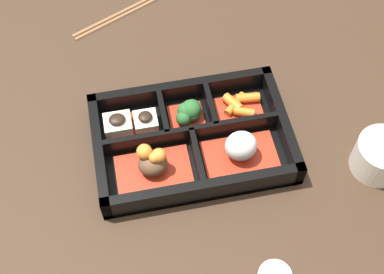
{
  "coord_description": "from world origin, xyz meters",
  "views": [
    {
      "loc": [
        0.08,
        0.42,
        0.69
      ],
      "look_at": [
        0.0,
        0.0,
        0.03
      ],
      "focal_mm": 50.0,
      "sensor_mm": 36.0,
      "label": 1
    }
  ],
  "objects": [
    {
      "name": "tea_cup",
      "position": [
        -0.26,
        0.09,
        0.03
      ],
      "size": [
        0.08,
        0.08,
        0.05
      ],
      "color": "beige",
      "rests_on": "ground_plane"
    },
    {
      "name": "bento_base",
      "position": [
        0.0,
        0.0,
        0.01
      ],
      "size": [
        0.29,
        0.19,
        0.01
      ],
      "color": "black",
      "rests_on": "ground_plane"
    },
    {
      "name": "bowl_stew",
      "position": [
        0.06,
        0.04,
        0.03
      ],
      "size": [
        0.11,
        0.07,
        0.05
      ],
      "color": "#B22D19",
      "rests_on": "bento_base"
    },
    {
      "name": "ground_plane",
      "position": [
        0.0,
        0.0,
        0.0
      ],
      "size": [
        3.0,
        3.0,
        0.0
      ],
      "primitive_type": "plane",
      "color": "#382619"
    },
    {
      "name": "chopsticks",
      "position": [
        0.07,
        -0.3,
        0.0
      ],
      "size": [
        0.19,
        0.1,
        0.01
      ],
      "color": "brown",
      "rests_on": "ground_plane"
    },
    {
      "name": "bowl_tofu",
      "position": [
        0.09,
        -0.04,
        0.02
      ],
      "size": [
        0.08,
        0.06,
        0.03
      ],
      "color": "#B22D19",
      "rests_on": "bento_base"
    },
    {
      "name": "bowl_carrots",
      "position": [
        -0.09,
        -0.05,
        0.02
      ],
      "size": [
        0.07,
        0.06,
        0.02
      ],
      "color": "#B22D19",
      "rests_on": "bento_base"
    },
    {
      "name": "bento_rim",
      "position": [
        -0.0,
        -0.0,
        0.02
      ],
      "size": [
        0.29,
        0.19,
        0.04
      ],
      "color": "black",
      "rests_on": "ground_plane"
    },
    {
      "name": "bowl_greens",
      "position": [
        -0.0,
        -0.04,
        0.03
      ],
      "size": [
        0.05,
        0.06,
        0.04
      ],
      "color": "#B22D19",
      "rests_on": "bento_base"
    },
    {
      "name": "bowl_rice",
      "position": [
        -0.06,
        0.04,
        0.03
      ],
      "size": [
        0.11,
        0.07,
        0.05
      ],
      "color": "#B22D19",
      "rests_on": "bento_base"
    }
  ]
}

